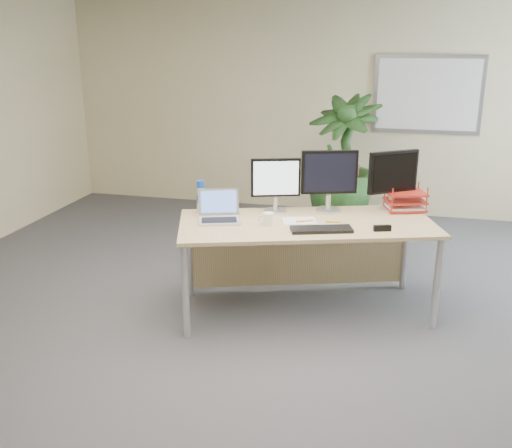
% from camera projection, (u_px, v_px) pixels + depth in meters
% --- Properties ---
extents(floor, '(8.00, 8.00, 0.00)m').
position_uv_depth(floor, '(255.00, 365.00, 4.05)').
color(floor, '#48484D').
rests_on(floor, ground).
extents(back_wall, '(7.00, 0.04, 2.70)m').
position_uv_depth(back_wall, '(329.00, 108.00, 7.32)').
color(back_wall, beige).
rests_on(back_wall, floor).
extents(whiteboard, '(1.30, 0.04, 0.95)m').
position_uv_depth(whiteboard, '(428.00, 95.00, 6.95)').
color(whiteboard, '#9D9DA1').
rests_on(whiteboard, back_wall).
extents(desk, '(2.22, 1.46, 0.79)m').
position_uv_depth(desk, '(304.00, 237.00, 4.78)').
color(desk, tan).
rests_on(desk, floor).
extents(floor_plant, '(1.11, 1.11, 1.50)m').
position_uv_depth(floor_plant, '(342.00, 171.00, 6.54)').
color(floor_plant, '#163D1A').
rests_on(floor_plant, floor).
extents(monitor_left, '(0.41, 0.19, 0.46)m').
position_uv_depth(monitor_left, '(276.00, 182.00, 4.80)').
color(monitor_left, silver).
rests_on(monitor_left, desk).
extents(monitor_right, '(0.46, 0.22, 0.53)m').
position_uv_depth(monitor_right, '(329.00, 177.00, 4.80)').
color(monitor_right, silver).
rests_on(monitor_right, desk).
extents(monitor_dark, '(0.40, 0.30, 0.52)m').
position_uv_depth(monitor_dark, '(393.00, 177.00, 4.84)').
color(monitor_dark, silver).
rests_on(monitor_dark, desk).
extents(laptop, '(0.41, 0.38, 0.24)m').
position_uv_depth(laptop, '(219.00, 213.00, 4.66)').
color(laptop, silver).
rests_on(laptop, desk).
extents(keyboard, '(0.50, 0.30, 0.03)m').
position_uv_depth(keyboard, '(321.00, 229.00, 4.40)').
color(keyboard, black).
rests_on(keyboard, desk).
extents(coffee_mug, '(0.13, 0.09, 0.10)m').
position_uv_depth(coffee_mug, '(268.00, 219.00, 4.53)').
color(coffee_mug, white).
rests_on(coffee_mug, desk).
extents(spiral_notebook, '(0.32, 0.27, 0.01)m').
position_uv_depth(spiral_notebook, '(299.00, 221.00, 4.61)').
color(spiral_notebook, white).
rests_on(spiral_notebook, desk).
extents(orange_pen, '(0.13, 0.07, 0.01)m').
position_uv_depth(orange_pen, '(305.00, 221.00, 4.58)').
color(orange_pen, orange).
rests_on(orange_pen, spiral_notebook).
extents(yellow_highlighter, '(0.12, 0.04, 0.02)m').
position_uv_depth(yellow_highlighter, '(333.00, 222.00, 4.60)').
color(yellow_highlighter, yellow).
rests_on(yellow_highlighter, desk).
extents(water_bottle, '(0.07, 0.07, 0.28)m').
position_uv_depth(water_bottle, '(201.00, 197.00, 4.83)').
color(water_bottle, silver).
rests_on(water_bottle, desk).
extents(letter_tray, '(0.39, 0.34, 0.15)m').
position_uv_depth(letter_tray, '(405.00, 202.00, 4.91)').
color(letter_tray, red).
rests_on(letter_tray, desk).
extents(stapler, '(0.14, 0.08, 0.05)m').
position_uv_depth(stapler, '(382.00, 228.00, 4.39)').
color(stapler, black).
rests_on(stapler, desk).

